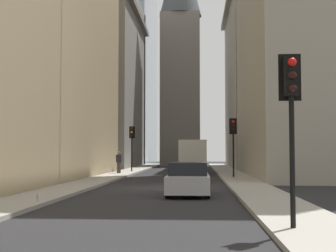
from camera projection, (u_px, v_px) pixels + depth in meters
name	position (u px, v px, depth m)	size (l,w,h in m)	color
ground_plane	(163.00, 188.00, 24.08)	(135.00, 135.00, 0.00)	#262628
sidewalk_right	(77.00, 186.00, 24.37)	(90.00, 2.20, 0.14)	#A8A399
sidewalk_left	(250.00, 187.00, 23.79)	(90.00, 2.20, 0.14)	#A8A399
building_left_far	(272.00, 78.00, 54.69)	(18.20, 10.50, 21.06)	#A8A091
building_right_far	(96.00, 80.00, 57.05)	(18.61, 10.50, 21.28)	gray
building_right_midfar	(32.00, 17.00, 35.00)	(18.27, 10.50, 23.99)	#9E8966
church_spire	(180.00, 45.00, 62.98)	(5.72, 5.72, 31.38)	gray
delivery_truck	(193.00, 157.00, 40.13)	(6.46, 2.25, 2.84)	silver
sedan_silver	(188.00, 180.00, 19.96)	(4.30, 1.78, 1.42)	#B7BABF
traffic_light_foreground	(291.00, 98.00, 10.66)	(0.43, 0.52, 4.00)	black
traffic_light_midblock	(233.00, 134.00, 32.09)	(0.43, 0.52, 4.05)	black
traffic_light_far_junction	(132.00, 138.00, 42.09)	(0.43, 0.52, 4.06)	black
pedestrian	(119.00, 161.00, 37.93)	(0.26, 0.44, 1.77)	#473D33
discarded_bottle	(38.00, 198.00, 16.26)	(0.07, 0.07, 0.27)	#999EA3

